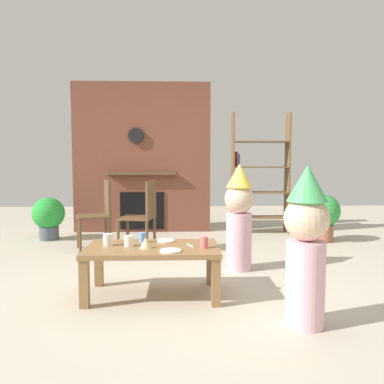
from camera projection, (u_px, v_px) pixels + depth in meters
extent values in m
plane|color=#BCB29E|center=(178.00, 281.00, 3.53)|extent=(12.00, 12.00, 0.00)
cube|color=brown|center=(142.00, 158.00, 6.01)|extent=(2.20, 0.18, 2.40)
cube|color=black|center=(142.00, 211.00, 5.98)|extent=(0.70, 0.02, 0.60)
cube|color=brown|center=(141.00, 174.00, 5.89)|extent=(1.10, 0.10, 0.04)
cylinder|color=black|center=(136.00, 136.00, 5.86)|extent=(0.24, 0.04, 0.24)
cube|color=brown|center=(232.00, 174.00, 5.88)|extent=(0.02, 0.28, 1.90)
cube|color=brown|center=(287.00, 173.00, 5.91)|extent=(0.02, 0.28, 1.90)
cube|color=brown|center=(259.00, 217.00, 5.95)|extent=(0.86, 0.28, 0.02)
cube|color=brown|center=(260.00, 192.00, 5.92)|extent=(0.86, 0.28, 0.02)
cube|color=brown|center=(260.00, 167.00, 5.88)|extent=(0.86, 0.28, 0.02)
cube|color=brown|center=(260.00, 142.00, 5.85)|extent=(0.86, 0.28, 0.02)
cube|color=#B23333|center=(236.00, 209.00, 5.92)|extent=(0.02, 0.20, 0.26)
cube|color=#3359A5|center=(239.00, 210.00, 5.93)|extent=(0.03, 0.20, 0.22)
cube|color=#3F8C4C|center=(241.00, 210.00, 5.93)|extent=(0.02, 0.20, 0.21)
cube|color=gold|center=(243.00, 210.00, 5.93)|extent=(0.02, 0.20, 0.20)
cube|color=#8C4C99|center=(236.00, 185.00, 5.89)|extent=(0.03, 0.20, 0.22)
cube|color=#D87F3F|center=(239.00, 184.00, 5.89)|extent=(0.03, 0.20, 0.25)
cube|color=#4C4C51|center=(242.00, 185.00, 5.90)|extent=(0.03, 0.20, 0.21)
cube|color=#B23333|center=(236.00, 159.00, 5.86)|extent=(0.02, 0.20, 0.24)
cube|color=#3359A5|center=(238.00, 160.00, 5.86)|extent=(0.03, 0.20, 0.20)
cube|color=olive|center=(153.00, 249.00, 3.13)|extent=(1.11, 0.61, 0.04)
cube|color=olive|center=(84.00, 284.00, 2.87)|extent=(0.07, 0.07, 0.38)
cube|color=olive|center=(216.00, 282.00, 2.91)|extent=(0.07, 0.07, 0.38)
cube|color=olive|center=(99.00, 265.00, 3.39)|extent=(0.07, 0.07, 0.38)
cube|color=olive|center=(210.00, 264.00, 3.42)|extent=(0.07, 0.07, 0.38)
cylinder|color=#669EE0|center=(142.00, 238.00, 3.27)|extent=(0.06, 0.06, 0.09)
cylinder|color=#E5666B|center=(204.00, 242.00, 3.07)|extent=(0.06, 0.06, 0.09)
cylinder|color=silver|center=(108.00, 240.00, 3.15)|extent=(0.08, 0.08, 0.10)
cylinder|color=silver|center=(129.00, 241.00, 3.13)|extent=(0.08, 0.08, 0.09)
cylinder|color=white|center=(170.00, 251.00, 2.95)|extent=(0.18, 0.18, 0.01)
cylinder|color=white|center=(166.00, 241.00, 3.33)|extent=(0.16, 0.16, 0.01)
cone|color=#EAC68C|center=(146.00, 243.00, 3.06)|extent=(0.10, 0.10, 0.09)
cube|color=silver|center=(191.00, 246.00, 3.14)|extent=(0.07, 0.15, 0.01)
cylinder|color=#EAB2C6|center=(305.00, 283.00, 2.55)|extent=(0.27, 0.27, 0.59)
sphere|color=beige|center=(307.00, 219.00, 2.51)|extent=(0.31, 0.31, 0.31)
cone|color=#4CB766|center=(307.00, 183.00, 2.50)|extent=(0.28, 0.28, 0.25)
cylinder|color=#EAB2C6|center=(239.00, 241.00, 3.90)|extent=(0.27, 0.27, 0.60)
sphere|color=beige|center=(239.00, 199.00, 3.86)|extent=(0.31, 0.31, 0.31)
cone|color=#F2D14C|center=(239.00, 176.00, 3.84)|extent=(0.28, 0.28, 0.25)
cube|color=brown|center=(93.00, 216.00, 4.75)|extent=(0.51, 0.51, 0.02)
cube|color=brown|center=(108.00, 197.00, 4.80)|extent=(0.16, 0.39, 0.45)
cylinder|color=brown|center=(78.00, 232.00, 4.87)|extent=(0.04, 0.04, 0.43)
cylinder|color=brown|center=(80.00, 237.00, 4.54)|extent=(0.04, 0.04, 0.43)
cylinder|color=brown|center=(106.00, 230.00, 5.00)|extent=(0.04, 0.04, 0.43)
cylinder|color=brown|center=(110.00, 235.00, 4.66)|extent=(0.04, 0.04, 0.43)
cube|color=brown|center=(137.00, 218.00, 4.62)|extent=(0.47, 0.47, 0.02)
cube|color=brown|center=(151.00, 199.00, 4.57)|extent=(0.10, 0.40, 0.45)
cylinder|color=brown|center=(128.00, 232.00, 4.84)|extent=(0.04, 0.04, 0.43)
cylinder|color=brown|center=(118.00, 238.00, 4.49)|extent=(0.04, 0.04, 0.43)
cylinder|color=brown|center=(155.00, 233.00, 4.79)|extent=(0.04, 0.04, 0.43)
cylinder|color=brown|center=(147.00, 239.00, 4.43)|extent=(0.04, 0.04, 0.43)
cylinder|color=#9E5B42|center=(323.00, 233.00, 5.30)|extent=(0.29, 0.29, 0.24)
sphere|color=green|center=(323.00, 211.00, 5.28)|extent=(0.47, 0.47, 0.47)
cylinder|color=#4C5660|center=(49.00, 233.00, 5.42)|extent=(0.27, 0.27, 0.19)
sphere|color=green|center=(48.00, 213.00, 5.39)|extent=(0.46, 0.46, 0.46)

